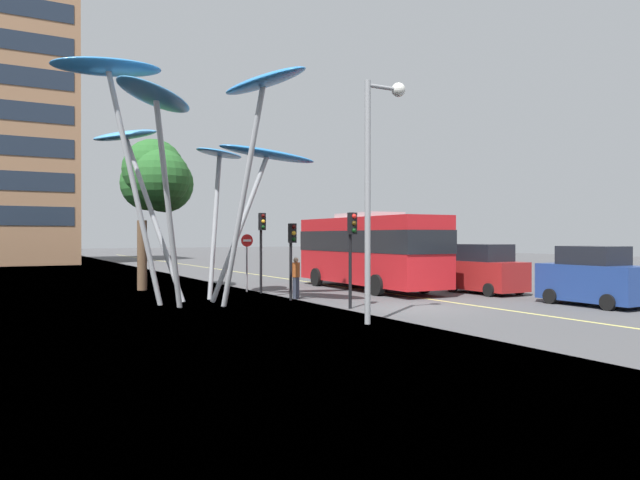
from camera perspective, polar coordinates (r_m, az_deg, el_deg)
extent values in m
cube|color=#4C4C4F|center=(22.76, 9.48, -6.51)|extent=(120.00, 240.00, 0.10)
cube|color=gray|center=(18.15, -18.36, -8.20)|extent=(16.00, 240.00, 0.05)
cube|color=#E0D666|center=(24.21, 13.66, -6.00)|extent=(0.16, 144.00, 0.01)
cube|color=red|center=(29.84, 4.66, -0.98)|extent=(2.87, 10.14, 3.25)
cube|color=black|center=(29.83, 4.66, -0.11)|extent=(2.89, 10.24, 1.04)
cube|color=yellow|center=(34.15, 0.18, 1.41)|extent=(1.43, 0.14, 0.36)
cube|color=#B2B2B7|center=(29.85, 4.66, 2.36)|extent=(2.04, 3.58, 0.24)
cylinder|color=black|center=(33.24, 3.67, -3.42)|extent=(0.31, 0.97, 0.96)
cylinder|color=black|center=(31.97, -0.32, -3.57)|extent=(0.31, 0.97, 0.96)
cylinder|color=black|center=(28.39, 9.89, -4.07)|extent=(0.31, 0.97, 0.96)
cylinder|color=black|center=(26.89, 5.49, -4.32)|extent=(0.31, 0.97, 0.96)
cylinder|color=#9EA0A5|center=(24.70, -7.60, 1.25)|extent=(2.53, 0.53, 6.18)
ellipsoid|color=#2D7FD1|center=(25.24, -5.01, 8.19)|extent=(4.27, 1.69, 0.85)
cylinder|color=#9EA0A5|center=(26.00, -10.04, 1.42)|extent=(1.03, 1.13, 6.35)
ellipsoid|color=#388EDB|center=(26.77, -9.58, 8.17)|extent=(3.43, 3.57, 0.49)
cylinder|color=#9EA0A5|center=(25.50, -15.65, 2.11)|extent=(2.12, 2.43, 6.99)
ellipsoid|color=#4CA3E5|center=(26.69, -18.17, 9.49)|extent=(3.25, 3.39, 0.84)
cylinder|color=#9EA0A5|center=(23.67, -17.32, 4.68)|extent=(2.14, 0.28, 8.96)
ellipsoid|color=#388EDB|center=(24.20, -19.65, 15.31)|extent=(4.06, 1.84, 0.80)
cylinder|color=#9EA0A5|center=(22.12, -14.32, 3.15)|extent=(1.49, 1.62, 7.55)
ellipsoid|color=#4299E0|center=(21.84, -15.45, 13.13)|extent=(4.02, 4.21, 0.60)
cylinder|color=#9EA0A5|center=(22.12, -7.37, 4.01)|extent=(0.96, 2.43, 8.22)
ellipsoid|color=#2D7FD1|center=(21.91, -5.39, 14.87)|extent=(2.74, 4.19, 0.97)
cylinder|color=black|center=(21.99, 2.91, -1.99)|extent=(0.12, 0.12, 3.54)
cube|color=black|center=(21.86, 3.10, 1.59)|extent=(0.28, 0.24, 0.80)
sphere|color=red|center=(21.76, 3.29, 2.28)|extent=(0.18, 0.18, 0.18)
sphere|color=#3A2707|center=(21.75, 3.29, 1.59)|extent=(0.18, 0.18, 0.18)
sphere|color=black|center=(21.75, 3.28, 0.91)|extent=(0.18, 0.18, 0.18)
cylinder|color=black|center=(24.84, -2.81, -2.11)|extent=(0.12, 0.12, 3.20)
cube|color=black|center=(24.69, -2.67, 0.66)|extent=(0.28, 0.24, 0.80)
sphere|color=#390706|center=(24.58, -2.53, 1.27)|extent=(0.18, 0.18, 0.18)
sphere|color=orange|center=(24.58, -2.53, 0.67)|extent=(0.18, 0.18, 0.18)
sphere|color=black|center=(24.58, -2.53, 0.06)|extent=(0.18, 0.18, 0.18)
cylinder|color=black|center=(27.95, -5.67, -1.27)|extent=(0.12, 0.12, 3.76)
cube|color=black|center=(27.82, -5.56, 1.77)|extent=(0.28, 0.24, 0.80)
sphere|color=#390706|center=(27.71, -5.45, 2.31)|extent=(0.18, 0.18, 0.18)
sphere|color=orange|center=(27.70, -5.45, 1.77)|extent=(0.18, 0.18, 0.18)
sphere|color=black|center=(27.70, -5.45, 1.24)|extent=(0.18, 0.18, 0.18)
cube|color=navy|center=(25.20, 24.64, -3.75)|extent=(1.73, 4.05, 1.40)
cube|color=black|center=(25.15, 24.64, -1.35)|extent=(1.59, 2.23, 0.71)
cylinder|color=black|center=(26.68, 23.55, -4.77)|extent=(0.20, 0.60, 0.60)
cylinder|color=black|center=(25.33, 21.17, -5.04)|extent=(0.20, 0.60, 0.60)
cylinder|color=black|center=(25.25, 28.10, -5.07)|extent=(0.20, 0.60, 0.60)
cylinder|color=black|center=(23.82, 25.85, -5.39)|extent=(0.20, 0.60, 0.60)
cube|color=maroon|center=(28.86, 15.49, -3.28)|extent=(1.85, 3.85, 1.33)
cube|color=black|center=(28.81, 15.50, -1.18)|extent=(1.70, 2.12, 0.79)
cylinder|color=black|center=(30.39, 15.15, -4.13)|extent=(0.20, 0.60, 0.60)
cylinder|color=black|center=(29.13, 12.53, -4.32)|extent=(0.20, 0.60, 0.60)
cylinder|color=black|center=(28.74, 18.49, -4.39)|extent=(0.20, 0.60, 0.60)
cylinder|color=black|center=(27.40, 15.87, -4.62)|extent=(0.20, 0.60, 0.60)
cube|color=maroon|center=(34.07, 7.12, -2.80)|extent=(1.70, 4.23, 1.23)
cube|color=black|center=(34.03, 7.12, -1.20)|extent=(1.56, 2.33, 0.67)
cylinder|color=black|center=(35.66, 6.97, -3.46)|extent=(0.20, 0.60, 0.60)
cylinder|color=black|center=(34.69, 4.70, -3.56)|extent=(0.20, 0.60, 0.60)
cylinder|color=black|center=(33.59, 9.62, -3.70)|extent=(0.20, 0.60, 0.60)
cylinder|color=black|center=(32.55, 7.28, -3.82)|extent=(0.20, 0.60, 0.60)
cylinder|color=gray|center=(18.14, 4.58, 3.61)|extent=(0.18, 0.18, 7.40)
cylinder|color=gray|center=(19.00, 6.07, 14.31)|extent=(1.15, 0.12, 0.12)
sphere|color=silver|center=(19.33, 7.51, 14.06)|extent=(0.44, 0.44, 0.44)
cylinder|color=brown|center=(30.72, -16.66, -1.41)|extent=(0.47, 0.47, 3.46)
sphere|color=#286028|center=(30.80, -14.66, 5.24)|extent=(2.86, 2.86, 2.86)
sphere|color=#286028|center=(29.84, -14.94, 5.81)|extent=(2.73, 2.73, 2.73)
sphere|color=#286028|center=(30.74, -15.66, 6.50)|extent=(3.02, 3.02, 3.02)
sphere|color=#286028|center=(31.29, -16.10, 5.27)|extent=(2.78, 2.78, 2.78)
cylinder|color=#2D3342|center=(25.63, -2.31, -4.60)|extent=(0.29, 0.29, 0.92)
cylinder|color=#99471E|center=(25.57, -2.31, -2.87)|extent=(0.34, 0.34, 0.63)
sphere|color=tan|center=(25.55, -2.31, -1.92)|extent=(0.22, 0.22, 0.22)
cylinder|color=gray|center=(28.88, -7.02, -2.20)|extent=(0.08, 0.08, 2.77)
cylinder|color=red|center=(28.82, -7.00, -0.04)|extent=(0.60, 0.03, 0.60)
cube|color=white|center=(28.80, -6.97, -0.04)|extent=(0.40, 0.04, 0.11)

